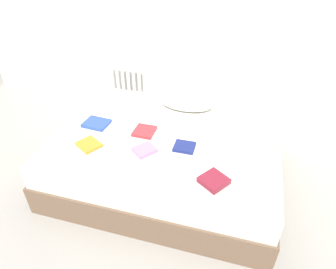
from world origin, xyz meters
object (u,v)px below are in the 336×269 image
object	(u,v)px
radiator	(126,84)
bed	(167,158)
pillow	(186,103)
textbook_orange	(89,145)
textbook_red	(144,131)
textbook_maroon	(214,181)
textbook_pink	(145,150)
textbook_navy	(184,147)
textbook_blue	(96,123)

from	to	relation	value
radiator	bed	bearing A→B (deg)	-53.18
pillow	textbook_orange	bearing A→B (deg)	-127.15
textbook_red	textbook_maroon	distance (m)	0.84
radiator	textbook_pink	size ratio (longest dim) A/B	2.67
bed	textbook_orange	xyz separation A→B (m)	(-0.59, -0.32, 0.27)
textbook_red	textbook_pink	bearing A→B (deg)	-69.54
bed	textbook_navy	bearing A→B (deg)	-33.54
bed	textbook_navy	distance (m)	0.35
pillow	textbook_maroon	xyz separation A→B (m)	(0.44, -1.00, -0.03)
radiator	textbook_maroon	size ratio (longest dim) A/B	2.53
bed	textbook_pink	distance (m)	0.39
textbook_navy	textbook_maroon	distance (m)	0.45
bed	textbook_navy	xyz separation A→B (m)	(0.20, -0.13, 0.27)
bed	textbook_pink	world-z (taller)	textbook_pink
textbook_maroon	textbook_orange	xyz separation A→B (m)	(-1.09, 0.15, -0.01)
bed	textbook_orange	world-z (taller)	textbook_orange
textbook_blue	textbook_orange	size ratio (longest dim) A/B	1.18
textbook_navy	textbook_orange	world-z (taller)	textbook_navy
bed	textbook_maroon	xyz separation A→B (m)	(0.50, -0.47, 0.27)
textbook_orange	textbook_navy	bearing A→B (deg)	44.03
textbook_red	textbook_maroon	bearing A→B (deg)	-32.85
textbook_red	textbook_navy	distance (m)	0.42
textbook_navy	textbook_maroon	size ratio (longest dim) A/B	0.97
textbook_navy	textbook_pink	size ratio (longest dim) A/B	1.02
pillow	textbook_navy	bearing A→B (deg)	-78.13
bed	radiator	bearing A→B (deg)	126.82
bed	textbook_maroon	bearing A→B (deg)	-43.53
textbook_pink	textbook_orange	size ratio (longest dim) A/B	0.89
textbook_navy	textbook_orange	xyz separation A→B (m)	(-0.79, -0.19, -0.00)
bed	textbook_blue	xyz separation A→B (m)	(-0.68, -0.01, 0.27)
textbook_red	textbook_orange	world-z (taller)	textbook_red
bed	textbook_pink	size ratio (longest dim) A/B	11.74
bed	textbook_blue	distance (m)	0.73
textbook_maroon	textbook_pink	xyz separation A→B (m)	(-0.61, 0.21, -0.00)
textbook_red	textbook_blue	size ratio (longest dim) A/B	0.84
radiator	textbook_blue	bearing A→B (deg)	-79.84
bed	textbook_navy	size ratio (longest dim) A/B	11.49
radiator	textbook_orange	bearing A→B (deg)	-78.65
bed	textbook_pink	bearing A→B (deg)	-112.95
textbook_red	textbook_navy	xyz separation A→B (m)	(0.40, -0.12, -0.00)
radiator	textbook_maroon	bearing A→B (deg)	-50.16
pillow	textbook_orange	size ratio (longest dim) A/B	2.75
textbook_maroon	textbook_blue	xyz separation A→B (m)	(-1.18, 0.46, -0.01)
textbook_maroon	textbook_orange	distance (m)	1.10
textbook_blue	textbook_pink	bearing A→B (deg)	-20.21
textbook_maroon	textbook_orange	size ratio (longest dim) A/B	0.94
textbook_navy	textbook_maroon	world-z (taller)	textbook_maroon
textbook_red	textbook_orange	bearing A→B (deg)	-140.11
textbook_navy	textbook_maroon	bearing A→B (deg)	-49.08
bed	textbook_maroon	size ratio (longest dim) A/B	11.11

